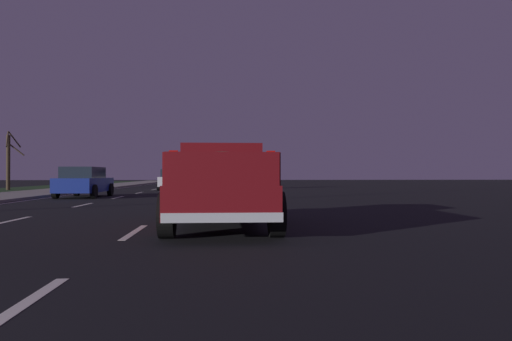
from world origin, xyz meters
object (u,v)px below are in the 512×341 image
sedan_white (174,179)px  pickup_truck (222,182)px  sedan_blue (84,182)px  bare_tree_far (9,160)px

sedan_white → pickup_truck: bearing=-171.7°
sedan_blue → bare_tree_far: bearing=37.4°
sedan_white → bare_tree_far: bearing=88.1°
sedan_blue → sedan_white: bearing=-16.5°
sedan_white → sedan_blue: same height
bare_tree_far → sedan_blue: bearing=-142.6°
pickup_truck → sedan_white: (25.03, 3.67, -0.20)m
pickup_truck → bare_tree_far: size_ratio=1.22×
pickup_truck → bare_tree_far: (25.44, 15.95, 1.26)m
pickup_truck → sedan_blue: 15.44m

